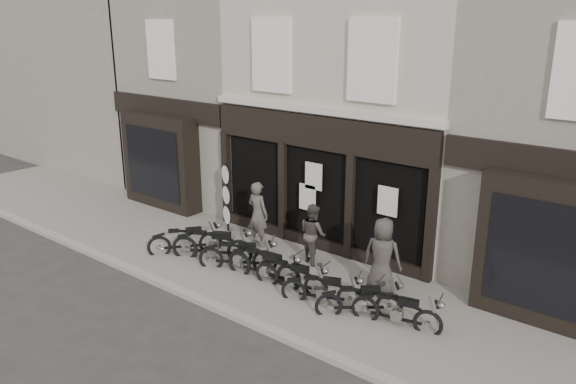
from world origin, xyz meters
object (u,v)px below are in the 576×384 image
Objects in this scene: motorcycle_1 at (213,248)px; motorcycle_7 at (397,314)px; motorcycle_5 at (322,293)px; motorcycle_2 at (239,258)px; man_right at (382,256)px; motorcycle_3 at (264,268)px; man_centre at (313,233)px; motorcycle_4 at (292,279)px; motorcycle_6 at (360,303)px; advert_sign_post at (227,200)px; motorcycle_0 at (186,243)px; man_left at (258,214)px.

motorcycle_1 reaches higher than motorcycle_7.
motorcycle_5 is 1.83m from motorcycle_7.
man_right reaches higher than motorcycle_2.
motorcycle_2 is at bearing 169.23° from motorcycle_3.
motorcycle_5 is 1.11× the size of man_centre.
motorcycle_6 is (1.91, 0.01, -0.01)m from motorcycle_4.
motorcycle_2 is at bearing 167.62° from motorcycle_7.
motorcycle_1 is 1.03× the size of motorcycle_4.
motorcycle_3 reaches higher than motorcycle_5.
motorcycle_6 is at bearing 6.78° from advert_sign_post.
motorcycle_4 is 1.23× the size of motorcycle_6.
motorcycle_0 is 2.16m from man_left.
man_left reaches higher than motorcycle_4.
man_centre is (1.91, 0.04, -0.14)m from man_left.
advert_sign_post is at bearing 135.53° from motorcycle_5.
motorcycle_3 is at bearing 140.46° from motorcycle_6.
man_right is (4.22, -0.36, -0.01)m from man_left.
motorcycle_4 is 1.12× the size of motorcycle_5.
motorcycle_1 is at bearing 2.98° from man_right.
motorcycle_1 reaches higher than motorcycle_4.
motorcycle_4 reaches higher than motorcycle_5.
motorcycle_2 is at bearing -15.49° from advert_sign_post.
motorcycle_6 is at bearing -4.63° from motorcycle_3.
motorcycle_3 is at bearing -6.85° from advert_sign_post.
motorcycle_3 is 1.23× the size of motorcycle_5.
motorcycle_6 is at bearing -17.28° from motorcycle_5.
motorcycle_1 is 3.76m from motorcycle_5.
motorcycle_1 is 4.72m from man_right.
motorcycle_3 is (2.86, 0.04, 0.03)m from motorcycle_0.
advert_sign_post is (-6.74, 1.74, 0.72)m from motorcycle_7.
motorcycle_1 is 1.15× the size of motorcycle_5.
motorcycle_0 is at bearing 168.76° from motorcycle_7.
motorcycle_5 is (0.96, -0.09, -0.02)m from motorcycle_4.
motorcycle_1 is at bearing 167.41° from motorcycle_7.
motorcycle_0 reaches higher than motorcycle_7.
motorcycle_0 is 1.07× the size of motorcycle_6.
motorcycle_1 is 1.10× the size of man_left.
motorcycle_1 is (0.92, 0.15, 0.04)m from motorcycle_0.
advert_sign_post reaches higher than motorcycle_5.
man_right reaches higher than motorcycle_6.
motorcycle_5 is at bearing -12.49° from motorcycle_4.
man_right reaches higher than motorcycle_7.
man_left is at bearing 140.31° from motorcycle_4.
motorcycle_2 is 0.97m from motorcycle_3.
motorcycle_0 is at bearing 173.77° from motorcycle_4.
man_left is (-0.64, 1.50, 0.67)m from motorcycle_2.
motorcycle_7 is at bearing -5.36° from motorcycle_4.
man_right is (4.54, 1.12, 0.62)m from motorcycle_1.
motorcycle_0 is 4.68m from motorcycle_5.
motorcycle_3 is 1.10× the size of motorcycle_4.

